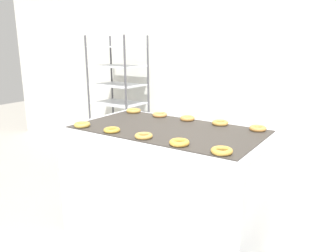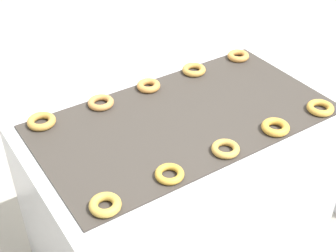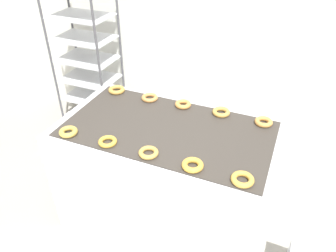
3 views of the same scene
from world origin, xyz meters
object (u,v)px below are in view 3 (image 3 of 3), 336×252
at_px(donut_near_left, 108,142).
at_px(donut_near_center, 148,153).
at_px(donut_far_left, 150,98).
at_px(donut_far_rightmost, 264,122).
at_px(donut_far_leftmost, 117,90).
at_px(donut_far_center, 183,104).
at_px(donut_far_right, 221,112).
at_px(baking_rack_cart, 87,59).
at_px(donut_near_right, 193,165).
at_px(fryer_machine, 168,177).
at_px(donut_near_rightmost, 242,179).
at_px(donut_near_leftmost, 68,132).

distance_m(donut_near_left, donut_near_center, 0.30).
distance_m(donut_far_left, donut_far_rightmost, 0.91).
xyz_separation_m(donut_far_leftmost, donut_far_center, (0.60, -0.00, 0.00)).
distance_m(donut_far_leftmost, donut_far_rightmost, 1.22).
bearing_deg(donut_far_right, donut_far_left, -179.06).
distance_m(baking_rack_cart, donut_far_center, 1.51).
height_order(donut_near_right, donut_far_rightmost, same).
distance_m(fryer_machine, donut_far_rightmost, 0.85).
distance_m(donut_near_center, donut_far_center, 0.64).
bearing_deg(baking_rack_cart, fryer_machine, -35.59).
bearing_deg(donut_far_leftmost, fryer_machine, -28.44).
bearing_deg(donut_near_rightmost, donut_near_leftmost, -179.84).
bearing_deg(donut_near_left, donut_near_right, -0.50).
height_order(donut_near_leftmost, donut_far_center, same).
height_order(donut_far_left, donut_far_center, donut_far_center).
xyz_separation_m(baking_rack_cart, donut_near_rightmost, (1.97, -1.31, 0.10)).
xyz_separation_m(fryer_machine, donut_far_leftmost, (-0.61, 0.33, 0.49)).
distance_m(baking_rack_cart, donut_near_right, 2.12).
bearing_deg(donut_far_right, baking_rack_cart, 158.73).
distance_m(fryer_machine, donut_near_center, 0.58).
xyz_separation_m(donut_near_leftmost, donut_far_rightmost, (1.22, 0.65, -0.00)).
height_order(donut_near_leftmost, donut_near_left, donut_near_leftmost).
relative_size(baking_rack_cart, donut_far_leftmost, 12.16).
relative_size(donut_near_leftmost, donut_far_rightmost, 1.00).
bearing_deg(donut_near_rightmost, donut_near_right, 179.26).
bearing_deg(donut_far_leftmost, donut_near_left, -64.42).
relative_size(donut_near_left, donut_near_right, 0.93).
xyz_separation_m(donut_far_left, donut_far_right, (0.59, 0.01, 0.00)).
distance_m(donut_near_center, donut_near_right, 0.30).
height_order(donut_near_rightmost, donut_far_rightmost, donut_far_rightmost).
distance_m(fryer_machine, donut_far_leftmost, 0.85).
relative_size(donut_near_leftmost, donut_near_rightmost, 0.95).
height_order(donut_near_left, donut_far_left, donut_far_left).
distance_m(donut_near_left, donut_far_left, 0.64).
bearing_deg(donut_near_center, donut_far_rightmost, 46.11).
bearing_deg(fryer_machine, donut_far_rightmost, 27.68).
xyz_separation_m(baking_rack_cart, donut_far_leftmost, (0.76, -0.65, 0.10)).
distance_m(donut_near_center, donut_far_rightmost, 0.88).
distance_m(fryer_machine, baking_rack_cart, 1.73).
relative_size(baking_rack_cart, donut_far_rightmost, 13.04).
distance_m(baking_rack_cart, donut_far_right, 1.79).
xyz_separation_m(donut_far_leftmost, donut_far_left, (0.31, -0.01, -0.00)).
relative_size(fryer_machine, baking_rack_cart, 0.94).
height_order(fryer_machine, donut_near_right, donut_near_right).
bearing_deg(donut_near_right, donut_far_center, 115.35).
xyz_separation_m(baking_rack_cart, donut_near_left, (1.07, -1.30, 0.10)).
bearing_deg(donut_near_left, donut_far_left, 89.75).
relative_size(baking_rack_cart, donut_near_leftmost, 13.11).
distance_m(fryer_machine, donut_near_leftmost, 0.84).
xyz_separation_m(donut_near_left, donut_far_center, (0.29, 0.64, 0.00)).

